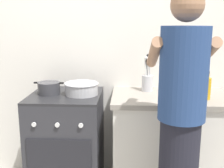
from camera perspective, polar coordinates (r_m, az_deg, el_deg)
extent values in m
cube|color=silver|center=(2.65, 3.72, 7.06)|extent=(3.20, 0.10, 2.50)
cube|color=silver|center=(2.55, 11.60, -12.58)|extent=(0.96, 0.56, 0.86)
cube|color=gray|center=(2.40, 12.08, -2.78)|extent=(1.00, 0.60, 0.04)
cube|color=#2D2D33|center=(2.57, -9.10, -12.01)|extent=(0.60, 0.60, 0.88)
cube|color=#232326|center=(2.42, -9.47, -2.28)|extent=(0.60, 0.60, 0.02)
cube|color=black|center=(2.31, -10.71, -15.58)|extent=(0.51, 0.01, 0.40)
cylinder|color=silver|center=(2.23, -15.63, -7.96)|extent=(0.04, 0.01, 0.04)
cylinder|color=silver|center=(2.18, -11.09, -8.20)|extent=(0.04, 0.01, 0.04)
cylinder|color=silver|center=(2.14, -6.36, -8.39)|extent=(0.04, 0.01, 0.04)
cylinder|color=#38383D|center=(2.44, -12.73, -0.81)|extent=(0.19, 0.19, 0.10)
cube|color=black|center=(2.46, -15.22, 0.25)|extent=(0.04, 0.02, 0.01)
cube|color=black|center=(2.40, -10.28, 0.20)|extent=(0.04, 0.02, 0.01)
cylinder|color=#B7B7BC|center=(2.38, -6.23, -0.97)|extent=(0.28, 0.28, 0.10)
torus|color=#B7B7BC|center=(2.37, -6.25, 0.09)|extent=(0.29, 0.29, 0.01)
cylinder|color=silver|center=(2.50, 7.20, 0.16)|extent=(0.10, 0.10, 0.14)
cylinder|color=silver|center=(2.48, 7.71, 1.82)|extent=(0.03, 0.06, 0.25)
sphere|color=silver|center=(2.46, 7.80, 4.89)|extent=(0.03, 0.03, 0.03)
cylinder|color=silver|center=(2.50, 7.08, 2.02)|extent=(0.05, 0.03, 0.27)
sphere|color=silver|center=(2.47, 7.17, 5.29)|extent=(0.03, 0.03, 0.03)
cylinder|color=silver|center=(2.47, 7.38, 1.79)|extent=(0.03, 0.02, 0.25)
sphere|color=silver|center=(2.45, 7.47, 4.95)|extent=(0.03, 0.03, 0.03)
cylinder|color=white|center=(2.47, 6.94, 1.90)|extent=(0.04, 0.03, 0.27)
sphere|color=white|center=(2.45, 7.03, 5.24)|extent=(0.03, 0.03, 0.03)
cylinder|color=black|center=(2.48, 7.29, 2.16)|extent=(0.05, 0.07, 0.29)
sphere|color=black|center=(2.46, 7.39, 5.73)|extent=(0.03, 0.03, 0.03)
cylinder|color=#9E7547|center=(2.50, 7.05, 1.79)|extent=(0.04, 0.02, 0.23)
sphere|color=#9E7547|center=(2.48, 7.13, 4.63)|extent=(0.03, 0.03, 0.03)
cylinder|color=silver|center=(2.32, 13.63, -1.91)|extent=(0.04, 0.04, 0.07)
cylinder|color=red|center=(2.31, 13.69, -0.81)|extent=(0.04, 0.04, 0.02)
cylinder|color=gold|center=(2.34, 18.73, -0.89)|extent=(0.07, 0.07, 0.17)
cylinder|color=gold|center=(2.31, 18.91, 1.62)|extent=(0.03, 0.03, 0.04)
cylinder|color=black|center=(2.31, 18.95, 2.25)|extent=(0.03, 0.03, 0.02)
cylinder|color=navy|center=(1.77, 14.37, 1.99)|extent=(0.30, 0.30, 0.58)
sphere|color=#A07254|center=(1.75, 15.12, 15.32)|extent=(0.20, 0.20, 0.20)
cylinder|color=#A07254|center=(1.87, 8.58, 6.18)|extent=(0.07, 0.41, 0.24)
cylinder|color=#A07254|center=(1.93, 18.73, 5.86)|extent=(0.07, 0.41, 0.24)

